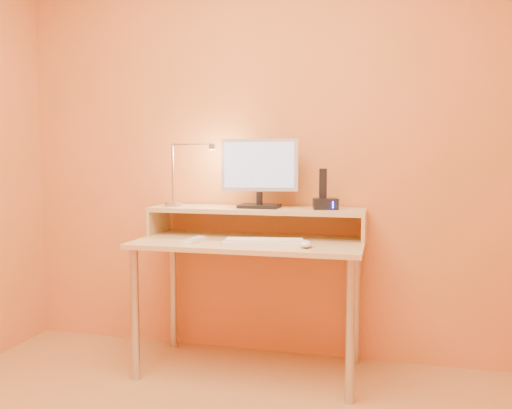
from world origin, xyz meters
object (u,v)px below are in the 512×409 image
(monitor_panel, at_px, (260,165))
(keyboard, at_px, (264,243))
(mouse, at_px, (306,244))
(phone_dock, at_px, (325,204))
(remote_control, at_px, (195,241))
(lamp_base, at_px, (173,204))

(monitor_panel, xyz_separation_m, keyboard, (0.10, -0.31, -0.39))
(keyboard, bearing_deg, mouse, -12.67)
(phone_dock, relative_size, keyboard, 0.32)
(keyboard, height_order, mouse, mouse)
(monitor_panel, height_order, mouse, monitor_panel)
(monitor_panel, height_order, phone_dock, monitor_panel)
(keyboard, distance_m, remote_control, 0.37)
(monitor_panel, xyz_separation_m, mouse, (0.31, -0.32, -0.38))
(monitor_panel, relative_size, remote_control, 2.37)
(monitor_panel, xyz_separation_m, lamp_base, (-0.50, -0.04, -0.23))
(remote_control, bearing_deg, monitor_panel, 53.89)
(lamp_base, height_order, remote_control, lamp_base)
(mouse, bearing_deg, lamp_base, 153.29)
(lamp_base, bearing_deg, mouse, -18.93)
(monitor_panel, distance_m, mouse, 0.58)
(phone_dock, distance_m, mouse, 0.36)
(monitor_panel, bearing_deg, phone_dock, -9.50)
(lamp_base, bearing_deg, remote_control, -49.01)
(lamp_base, distance_m, keyboard, 0.68)
(monitor_panel, xyz_separation_m, remote_control, (-0.28, -0.30, -0.39))
(keyboard, bearing_deg, monitor_panel, 98.31)
(lamp_base, bearing_deg, monitor_panel, 4.55)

